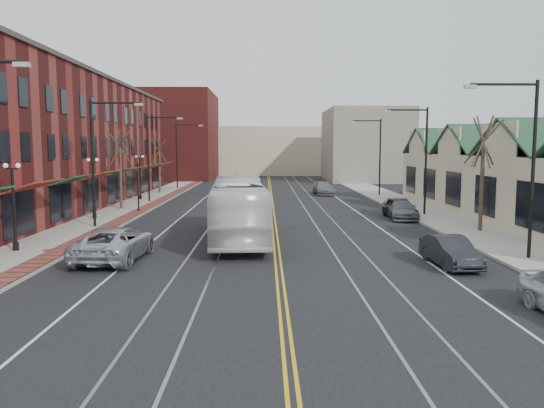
{
  "coord_description": "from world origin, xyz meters",
  "views": [
    {
      "loc": [
        -0.57,
        -17.72,
        5.17
      ],
      "look_at": [
        -0.19,
        11.93,
        2.0
      ],
      "focal_mm": 35.0,
      "sensor_mm": 36.0,
      "label": 1
    }
  ],
  "objects_px": {
    "parked_car_d": "(400,208)",
    "transit_bus": "(238,209)",
    "parked_car_b": "(450,251)",
    "parked_car_c": "(402,210)",
    "parked_suv": "(114,244)"
  },
  "relations": [
    {
      "from": "parked_car_d",
      "to": "transit_bus",
      "type": "bearing_deg",
      "value": -145.06
    },
    {
      "from": "parked_car_b",
      "to": "parked_car_c",
      "type": "bearing_deg",
      "value": 79.31
    },
    {
      "from": "parked_suv",
      "to": "transit_bus",
      "type": "bearing_deg",
      "value": -131.96
    },
    {
      "from": "parked_suv",
      "to": "parked_car_b",
      "type": "relative_size",
      "value": 1.41
    },
    {
      "from": "transit_bus",
      "to": "parked_suv",
      "type": "xyz_separation_m",
      "value": [
        -5.41,
        -5.49,
        -0.94
      ]
    },
    {
      "from": "transit_bus",
      "to": "parked_car_b",
      "type": "height_order",
      "value": "transit_bus"
    },
    {
      "from": "parked_car_c",
      "to": "parked_car_d",
      "type": "xyz_separation_m",
      "value": [
        0.0,
        0.47,
        0.08
      ]
    },
    {
      "from": "parked_car_c",
      "to": "parked_car_d",
      "type": "height_order",
      "value": "parked_car_d"
    },
    {
      "from": "parked_car_b",
      "to": "parked_car_c",
      "type": "relative_size",
      "value": 0.86
    },
    {
      "from": "parked_car_b",
      "to": "parked_car_d",
      "type": "distance_m",
      "value": 15.83
    },
    {
      "from": "parked_suv",
      "to": "parked_car_c",
      "type": "distance_m",
      "value": 21.78
    },
    {
      "from": "parked_car_b",
      "to": "parked_car_c",
      "type": "distance_m",
      "value": 15.36
    },
    {
      "from": "parked_car_c",
      "to": "transit_bus",
      "type": "bearing_deg",
      "value": -138.86
    },
    {
      "from": "transit_bus",
      "to": "parked_car_c",
      "type": "relative_size",
      "value": 2.67
    },
    {
      "from": "parked_suv",
      "to": "parked_car_c",
      "type": "xyz_separation_m",
      "value": [
        16.8,
        13.87,
        -0.11
      ]
    }
  ]
}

